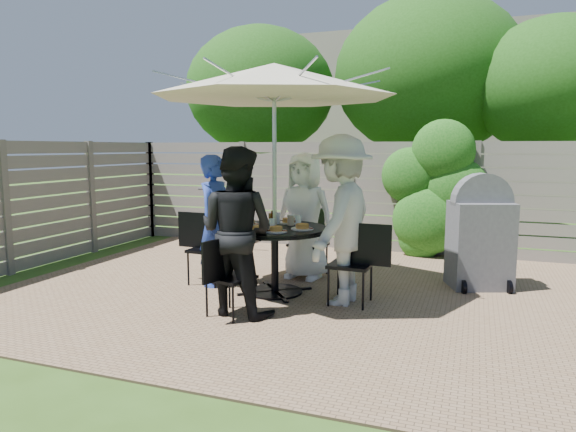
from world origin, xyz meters
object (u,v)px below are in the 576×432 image
(person_left, at_px, (216,221))
(bicycle, at_px, (233,216))
(bbq_grill, at_px, (480,237))
(chair_front, at_px, (230,293))
(plate_right, at_px, (302,227))
(patio_table, at_px, (275,248))
(glass_right, at_px, (298,222))
(plate_back, at_px, (288,221))
(person_right, at_px, (341,221))
(plate_left, at_px, (249,223))
(coffee_cup, at_px, (291,220))
(chair_left, at_px, (208,263))
(umbrella, at_px, (274,81))
(person_front, at_px, (237,232))
(glass_back, at_px, (277,218))
(glass_left, at_px, (251,221))
(person_back, at_px, (305,216))
(chair_right, at_px, (352,281))
(syrup_jug, at_px, (272,220))
(plate_extra, at_px, (276,230))
(glass_front, at_px, (272,225))
(chair_back, at_px, (309,257))
(plate_front, at_px, (259,229))

(person_left, height_order, bicycle, person_left)
(bbq_grill, bearing_deg, person_left, 178.45)
(chair_front, xyz_separation_m, plate_right, (0.47, 0.92, 0.58))
(patio_table, distance_m, glass_right, 0.42)
(patio_table, height_order, plate_back, plate_back)
(person_right, height_order, plate_left, person_right)
(coffee_cup, bearing_deg, chair_left, -174.99)
(umbrella, xyz_separation_m, person_front, (-0.10, -0.82, -1.62))
(person_front, xyz_separation_m, glass_back, (0.02, 1.09, 0.00))
(person_right, distance_m, plate_back, 0.91)
(person_front, bearing_deg, person_left, -45.00)
(person_left, height_order, person_right, person_right)
(glass_back, relative_size, coffee_cup, 1.17)
(glass_left, relative_size, bbq_grill, 0.10)
(person_back, xyz_separation_m, bbq_grill, (2.19, 0.29, -0.19))
(person_right, distance_m, coffee_cup, 0.77)
(chair_right, distance_m, plate_right, 0.82)
(person_back, bearing_deg, chair_right, -40.63)
(syrup_jug, bearing_deg, patio_table, -46.52)
(umbrella, distance_m, plate_extra, 1.70)
(glass_front, bearing_deg, bicycle, 123.75)
(person_back, relative_size, chair_right, 1.81)
(person_back, relative_size, glass_right, 12.01)
(chair_back, relative_size, bicycle, 0.44)
(glass_right, xyz_separation_m, bbq_grill, (2.01, 1.04, -0.23))
(plate_front, bearing_deg, glass_back, 92.89)
(glass_front, bearing_deg, person_front, -107.14)
(plate_extra, relative_size, glass_left, 1.71)
(glass_right, bearing_deg, chair_front, -110.47)
(person_back, height_order, plate_front, person_back)
(plate_back, distance_m, glass_right, 0.37)
(chair_back, relative_size, plate_left, 3.46)
(person_left, distance_m, glass_back, 0.77)
(person_right, height_order, plate_extra, person_right)
(plate_right, bearing_deg, plate_back, 128.28)
(chair_left, xyz_separation_m, syrup_jug, (0.91, -0.06, 0.61))
(person_right, xyz_separation_m, bicycle, (-2.63, 2.65, -0.40))
(chair_right, bearing_deg, coffee_cup, -19.29)
(person_back, xyz_separation_m, chair_right, (0.86, -0.94, -0.56))
(plate_right, bearing_deg, bicycle, 129.91)
(person_right, distance_m, glass_back, 0.97)
(plate_extra, bearing_deg, plate_right, 52.32)
(chair_front, height_order, glass_right, glass_right)
(plate_right, bearing_deg, person_back, 106.73)
(chair_right, relative_size, plate_back, 3.57)
(syrup_jug, bearing_deg, coffee_cup, 40.02)
(chair_left, xyz_separation_m, plate_back, (1.00, 0.25, 0.56))
(plate_extra, xyz_separation_m, bbq_grill, (2.14, 1.43, -0.18))
(chair_back, bearing_deg, bicycle, -117.13)
(person_back, bearing_deg, chair_front, -90.06)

